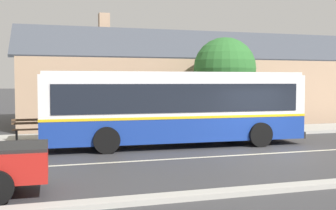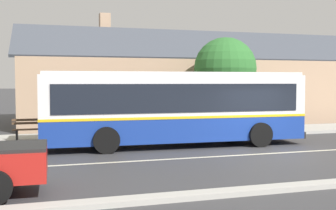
% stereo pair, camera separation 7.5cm
% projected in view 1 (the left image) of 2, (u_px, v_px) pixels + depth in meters
% --- Properties ---
extents(ground_plane, '(300.00, 300.00, 0.00)m').
position_uv_depth(ground_plane, '(271.00, 153.00, 15.61)').
color(ground_plane, '#38383A').
extents(sidewalk_far, '(60.00, 3.00, 0.15)m').
position_uv_depth(sidewalk_far, '(208.00, 133.00, 21.33)').
color(sidewalk_far, '#ADAAA3').
rests_on(sidewalk_far, ground).
extents(lane_divider_stripe, '(60.00, 0.16, 0.01)m').
position_uv_depth(lane_divider_stripe, '(271.00, 153.00, 15.61)').
color(lane_divider_stripe, beige).
rests_on(lane_divider_stripe, ground).
extents(community_building, '(24.76, 10.11, 7.22)m').
position_uv_depth(community_building, '(201.00, 89.00, 29.47)').
color(community_building, tan).
rests_on(community_building, ground).
extents(transit_bus, '(10.88, 3.05, 3.05)m').
position_uv_depth(transit_bus, '(174.00, 106.00, 17.45)').
color(transit_bus, navy).
rests_on(transit_bus, ground).
extents(bench_by_building, '(1.85, 0.51, 0.94)m').
position_uv_depth(bench_by_building, '(35.00, 130.00, 18.14)').
color(bench_by_building, brown).
rests_on(bench_by_building, sidewalk_far).
extents(street_tree_primary, '(3.31, 3.31, 5.01)m').
position_uv_depth(street_tree_primary, '(225.00, 69.00, 22.36)').
color(street_tree_primary, '#4C3828').
rests_on(street_tree_primary, ground).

